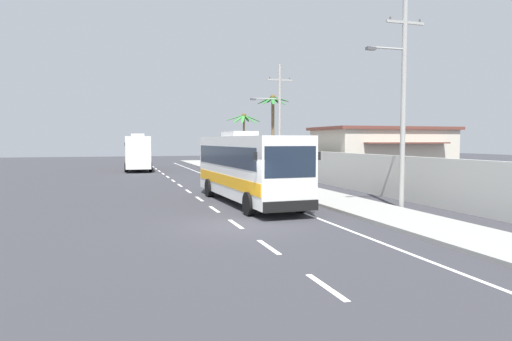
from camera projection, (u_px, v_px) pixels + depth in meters
name	position (u px, v px, depth m)	size (l,w,h in m)	color
ground_plane	(238.00, 225.00, 17.81)	(160.00, 160.00, 0.00)	#303035
sidewalk_kerb	(301.00, 191.00, 29.34)	(3.20, 90.00, 0.14)	gray
lane_markings	(216.00, 187.00, 32.62)	(3.79, 71.00, 0.01)	white
boundary_wall	(328.00, 168.00, 34.19)	(0.24, 60.00, 2.42)	#B2B2AD
coach_bus_foreground	(247.00, 166.00, 24.01)	(3.29, 11.24, 3.76)	silver
coach_bus_far_lane	(138.00, 151.00, 50.49)	(3.16, 10.77, 3.96)	white
motorcycle_beside_bus	(238.00, 177.00, 32.85)	(0.56, 1.96, 1.66)	black
pedestrian_near_kerb	(276.00, 169.00, 35.03)	(0.36, 0.36, 1.81)	gold
pedestrian_midwalk	(287.00, 174.00, 32.02)	(0.36, 0.36, 1.55)	gold
pedestrian_far_walk	(274.00, 169.00, 37.23)	(0.36, 0.36, 1.61)	black
utility_pole_nearest	(402.00, 94.00, 21.80)	(3.02, 0.24, 10.41)	#9E9E99
utility_pole_mid	(279.00, 119.00, 38.12)	(3.58, 0.24, 9.49)	#9E9E99
palm_nearest	(244.00, 126.00, 54.68)	(4.12, 3.82, 6.49)	brown
palm_second	(273.00, 118.00, 45.43)	(3.10, 3.12, 7.75)	brown
roadside_building	(382.00, 153.00, 38.16)	(10.73, 7.24, 4.34)	beige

